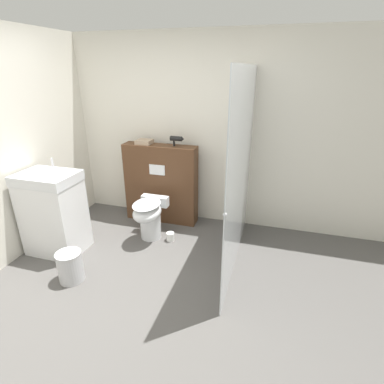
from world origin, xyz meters
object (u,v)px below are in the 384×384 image
Objects in this scene: toilet at (149,216)px; hair_drier at (177,139)px; sink_vanity at (54,213)px; waste_bin at (70,267)px.

toilet is 2.87× the size of hair_drier.
toilet is at bearing 30.03° from sink_vanity.
waste_bin is at bearing -41.56° from sink_vanity.
sink_vanity reaches higher than toilet.
hair_drier is at bearing 43.79° from sink_vanity.
hair_drier is at bearing 67.43° from waste_bin.
sink_vanity is 6.02× the size of hair_drier.
waste_bin is at bearing -114.16° from toilet.
sink_vanity is 0.75m from waste_bin.
sink_vanity is 3.43× the size of waste_bin.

